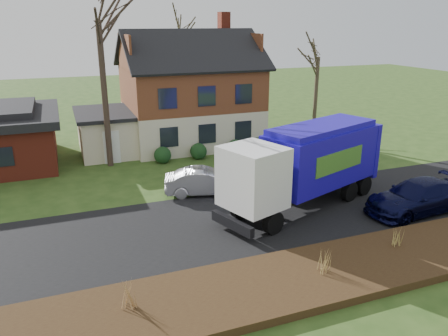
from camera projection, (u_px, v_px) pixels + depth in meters
name	position (u px, v px, depth m)	size (l,w,h in m)	color
ground	(238.00, 221.00, 19.78)	(120.00, 120.00, 0.00)	#294617
road	(238.00, 221.00, 19.77)	(80.00, 7.00, 0.02)	black
mulch_verge	(298.00, 279.00, 15.03)	(80.00, 3.50, 0.30)	black
main_house	(184.00, 88.00, 31.32)	(12.95, 8.95, 9.26)	beige
garbage_truck	(307.00, 162.00, 20.70)	(9.48, 5.42, 3.94)	black
silver_sedan	(205.00, 181.00, 22.69)	(1.46, 4.18, 1.38)	#A7A9AE
navy_wagon	(417.00, 197.00, 20.52)	(2.14, 5.26, 1.53)	black
tree_front_east	(319.00, 42.00, 30.94)	(3.18, 3.18, 8.84)	#463B2A
tree_back	(179.00, 18.00, 38.01)	(3.36, 3.36, 10.64)	#3C3424
grass_clump_west	(128.00, 294.00, 13.15)	(0.37, 0.30, 0.98)	#A77C4A
grass_clump_mid	(325.00, 261.00, 15.02)	(0.34, 0.28, 0.95)	#9D8145
grass_clump_east	(398.00, 237.00, 16.90)	(0.30, 0.25, 0.76)	#AC974C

